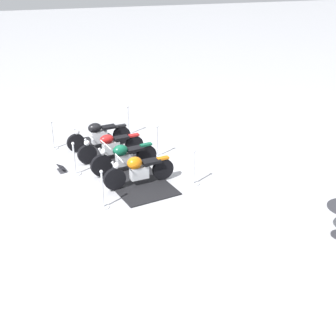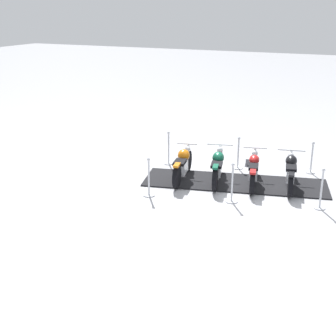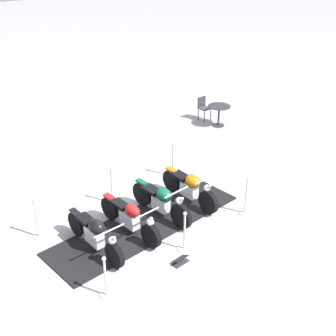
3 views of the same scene
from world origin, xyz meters
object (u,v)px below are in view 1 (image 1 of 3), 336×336
Objects in this scene: stanchion_left_mid at (157,147)px; stanchion_right_front at (53,139)px; info_placard at (62,169)px; stanchion_left_rear at (194,174)px; stanchion_right_rear at (103,195)px; motorcycle_maroon at (110,146)px; motorcycle_copper at (138,170)px; motorcycle_black at (98,135)px; stanchion_left_front at (128,124)px; motorcycle_forest at (123,157)px; stanchion_right_mid at (75,164)px.

stanchion_right_front is at bearing -25.98° from stanchion_left_mid.
stanchion_left_rear is at bearing -131.06° from info_placard.
stanchion_right_front is at bearing -76.91° from stanchion_right_rear.
motorcycle_copper is at bearing 90.42° from motorcycle_maroon.
motorcycle_maroon reaches higher than motorcycle_black.
stanchion_left_mid is at bearing -127.83° from stanchion_right_rear.
stanchion_left_front is 3.60m from info_placard.
motorcycle_forest is at bearing 76.06° from stanchion_left_front.
stanchion_left_mid reaches higher than stanchion_left_rear.
motorcycle_forest is at bearing 92.29° from motorcycle_black.
stanchion_left_rear is (-3.22, 1.57, 0.00)m from stanchion_right_mid.
stanchion_left_front is 2.52× the size of info_placard.
motorcycle_forest is at bearing -115.01° from stanchion_right_rear.
motorcycle_maroon is 2.03× the size of stanchion_left_rear.
motorcycle_copper reaches higher than motorcycle_maroon.
stanchion_right_front is 0.92× the size of stanchion_right_rear.
stanchion_left_mid is at bearing -166.91° from stanchion_right_mid.
stanchion_left_mid is 1.04× the size of stanchion_right_mid.
stanchion_left_rear reaches higher than motorcycle_black.
stanchion_right_mid is 1.04× the size of stanchion_right_front.
stanchion_left_front reaches higher than motorcycle_maroon.
motorcycle_black is 2.12m from stanchion_left_mid.
stanchion_left_mid is 3.12m from info_placard.
stanchion_right_front is (3.22, -1.57, 0.02)m from stanchion_left_mid.
motorcycle_copper is 1.94× the size of stanchion_left_mid.
motorcycle_black is 2.03× the size of stanchion_left_rear.
motorcycle_forest reaches higher than motorcycle_copper.
stanchion_right_front is at bearing -76.91° from stanchion_right_mid.
stanchion_left_mid is at bearing -160.28° from motorcycle_forest.
motorcycle_maroon is 2.02× the size of stanchion_left_mid.
stanchion_right_rear reaches higher than motorcycle_forest.
stanchion_right_mid is at bearing 13.09° from stanchion_left_mid.
stanchion_left_mid is 0.99× the size of stanchion_right_rear.
motorcycle_maroon is at bearing -103.01° from stanchion_right_rear.
stanchion_right_mid is 0.96× the size of stanchion_right_rear.
stanchion_left_mid is at bearing 134.51° from motorcycle_black.
info_placard is (1.59, 0.47, -0.40)m from motorcycle_maroon.
stanchion_left_mid is (-1.74, 1.20, -0.15)m from motorcycle_black.
motorcycle_copper is 1.93× the size of stanchion_right_rear.
stanchion_left_rear reaches higher than motorcycle_maroon.
stanchion_right_rear reaches higher than info_placard.
stanchion_left_rear is (-1.54, 0.36, -0.16)m from motorcycle_copper.
stanchion_left_mid is 2.26m from stanchion_left_front.
motorcycle_maroon is at bearing -146.01° from stanchion_right_mid.
stanchion_left_mid reaches higher than motorcycle_forest.
stanchion_left_front is at bearing -117.44° from motorcycle_forest.
motorcycle_copper is at bearing 82.72° from stanchion_left_front.
stanchion_right_front is (1.48, -0.37, -0.13)m from motorcycle_black.
stanchion_right_mid is 2.26m from stanchion_right_rear.
motorcycle_black is 2.08m from motorcycle_forest.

